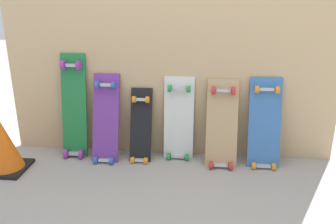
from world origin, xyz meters
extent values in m
plane|color=#9E9991|center=(0.00, 0.00, 0.00)|extent=(12.00, 12.00, 0.00)
cube|color=tan|center=(0.00, 0.07, 0.92)|extent=(2.56, 0.04, 1.83)
cube|color=#1E7238|center=(-0.75, -0.03, 0.37)|extent=(0.20, 0.16, 0.87)
cube|color=#B7B7BF|center=(-0.75, -0.11, 0.03)|extent=(0.09, 0.04, 0.03)
cube|color=#B7B7BF|center=(-0.75, 0.00, 0.73)|extent=(0.09, 0.04, 0.03)
cylinder|color=purple|center=(-0.81, -0.13, 0.04)|extent=(0.03, 0.07, 0.07)
cylinder|color=purple|center=(-0.69, -0.13, 0.04)|extent=(0.03, 0.07, 0.07)
cylinder|color=purple|center=(-0.81, -0.01, 0.73)|extent=(0.03, 0.07, 0.07)
cylinder|color=purple|center=(-0.69, -0.01, 0.73)|extent=(0.03, 0.07, 0.07)
cube|color=#6B338C|center=(-0.49, -0.07, 0.29)|extent=(0.20, 0.24, 0.73)
cube|color=#B7B7BF|center=(-0.49, -0.18, 0.02)|extent=(0.09, 0.04, 0.03)
cube|color=#B7B7BF|center=(-0.49, -0.01, 0.58)|extent=(0.09, 0.04, 0.03)
cylinder|color=#3359B2|center=(-0.55, -0.20, 0.03)|extent=(0.03, 0.06, 0.06)
cylinder|color=#3359B2|center=(-0.42, -0.20, 0.03)|extent=(0.03, 0.06, 0.06)
cylinder|color=#3359B2|center=(-0.55, -0.02, 0.58)|extent=(0.03, 0.06, 0.06)
cylinder|color=#3359B2|center=(-0.42, -0.02, 0.58)|extent=(0.03, 0.06, 0.06)
cube|color=black|center=(-0.21, -0.05, 0.24)|extent=(0.17, 0.21, 0.63)
cube|color=#B7B7BF|center=(-0.21, -0.15, 0.02)|extent=(0.08, 0.04, 0.03)
cube|color=#B7B7BF|center=(-0.21, -0.01, 0.47)|extent=(0.08, 0.04, 0.03)
cylinder|color=orange|center=(-0.27, -0.17, 0.03)|extent=(0.03, 0.05, 0.05)
cylinder|color=orange|center=(-0.16, -0.17, 0.03)|extent=(0.03, 0.05, 0.05)
cylinder|color=orange|center=(-0.27, -0.02, 0.48)|extent=(0.03, 0.05, 0.05)
cylinder|color=orange|center=(-0.16, -0.02, 0.48)|extent=(0.03, 0.05, 0.05)
cube|color=silver|center=(0.08, 0.00, 0.29)|extent=(0.23, 0.10, 0.72)
cube|color=#B7B7BF|center=(0.08, -0.06, 0.02)|extent=(0.10, 0.04, 0.03)
cube|color=#B7B7BF|center=(0.08, 0.01, 0.56)|extent=(0.10, 0.04, 0.03)
cylinder|color=#268C3F|center=(0.01, -0.08, 0.03)|extent=(0.03, 0.05, 0.05)
cylinder|color=#268C3F|center=(0.15, -0.08, 0.03)|extent=(0.03, 0.05, 0.05)
cylinder|color=#268C3F|center=(0.01, -0.01, 0.56)|extent=(0.03, 0.05, 0.05)
cylinder|color=#268C3F|center=(0.15, -0.01, 0.56)|extent=(0.03, 0.05, 0.05)
cube|color=tan|center=(0.41, -0.07, 0.28)|extent=(0.24, 0.24, 0.71)
cube|color=#B7B7BF|center=(0.41, -0.18, 0.03)|extent=(0.11, 0.04, 0.03)
cube|color=#B7B7BF|center=(0.41, -0.01, 0.56)|extent=(0.11, 0.04, 0.03)
cylinder|color=red|center=(0.34, -0.20, 0.03)|extent=(0.03, 0.06, 0.06)
cylinder|color=red|center=(0.48, -0.20, 0.03)|extent=(0.03, 0.06, 0.06)
cylinder|color=red|center=(0.34, -0.03, 0.56)|extent=(0.03, 0.06, 0.06)
cylinder|color=red|center=(0.48, -0.03, 0.56)|extent=(0.03, 0.06, 0.06)
cube|color=#386BAD|center=(0.73, -0.06, 0.29)|extent=(0.24, 0.21, 0.73)
cube|color=#B7B7BF|center=(0.73, -0.15, 0.02)|extent=(0.11, 0.04, 0.03)
cube|color=#B7B7BF|center=(0.73, 0.00, 0.58)|extent=(0.11, 0.04, 0.03)
cylinder|color=orange|center=(0.65, -0.17, 0.03)|extent=(0.03, 0.05, 0.05)
cylinder|color=orange|center=(0.80, -0.17, 0.03)|extent=(0.03, 0.05, 0.05)
cylinder|color=orange|center=(0.65, -0.02, 0.58)|extent=(0.03, 0.05, 0.05)
cylinder|color=orange|center=(0.80, -0.02, 0.58)|extent=(0.03, 0.05, 0.05)
cube|color=black|center=(-1.18, -0.36, 0.01)|extent=(0.30, 0.30, 0.02)
cone|color=orange|center=(-1.18, -0.36, 0.21)|extent=(0.26, 0.26, 0.37)
camera|label=1|loc=(0.25, -2.63, 1.31)|focal=38.57mm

